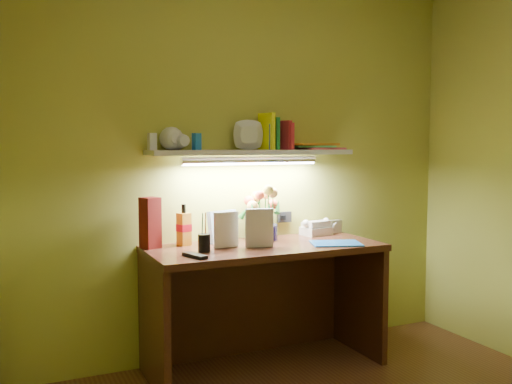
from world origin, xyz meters
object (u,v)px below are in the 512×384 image
(telephone, at_px, (316,227))
(whisky_bottle, at_px, (184,225))
(flower_bouquet, at_px, (262,213))
(desk, at_px, (265,307))
(desk_clock, at_px, (335,226))

(telephone, relative_size, whisky_bottle, 0.74)
(flower_bouquet, bearing_deg, telephone, 2.87)
(telephone, distance_m, whisky_bottle, 0.91)
(desk, distance_m, whisky_bottle, 0.69)
(desk_clock, distance_m, whisky_bottle, 1.08)
(desk, height_order, flower_bouquet, flower_bouquet)
(desk_clock, xyz_separation_m, whisky_bottle, (-1.07, -0.03, 0.08))
(desk, relative_size, flower_bouquet, 4.15)
(flower_bouquet, relative_size, desk_clock, 3.87)
(desk, relative_size, whisky_bottle, 5.70)
(flower_bouquet, relative_size, whisky_bottle, 1.37)
(desk, distance_m, flower_bouquet, 0.58)
(telephone, bearing_deg, flower_bouquet, 174.15)
(flower_bouquet, distance_m, telephone, 0.42)
(desk_clock, bearing_deg, telephone, -175.87)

